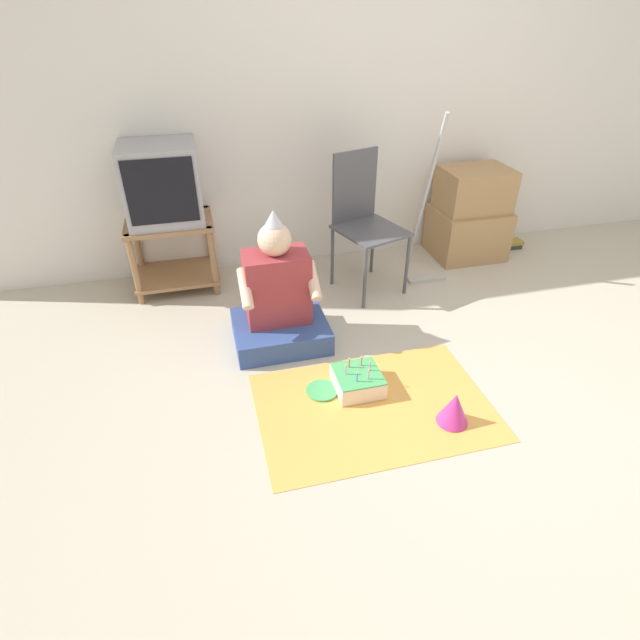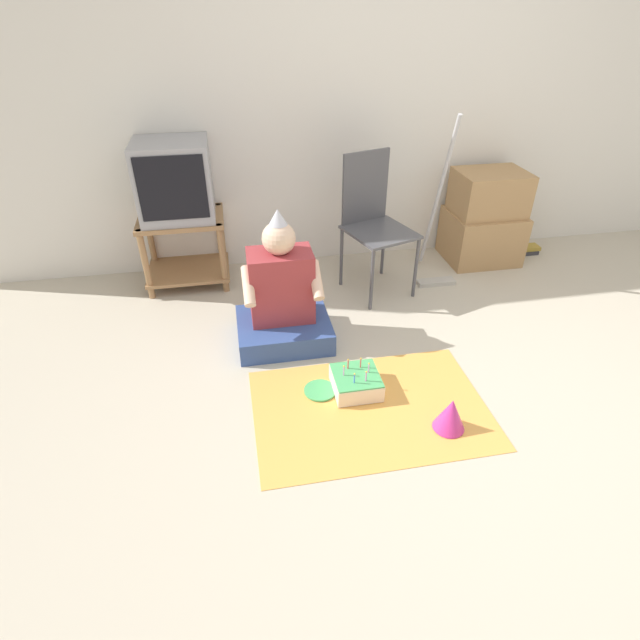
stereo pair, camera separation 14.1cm
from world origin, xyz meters
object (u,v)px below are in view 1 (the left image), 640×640
(tv, at_px, (162,183))
(birthday_cake, at_px, (358,381))
(book_pile, at_px, (511,244))
(paper_plate, at_px, (322,390))
(dust_mop, at_px, (426,233))
(party_hat_blue, at_px, (454,408))
(folding_chair, at_px, (363,215))
(person_seated, at_px, (278,302))
(cardboard_box_stack, at_px, (470,216))

(tv, xyz_separation_m, birthday_cake, (0.91, -1.42, -0.70))
(book_pile, distance_m, paper_plate, 2.43)
(tv, bearing_deg, birthday_cake, -57.20)
(tv, height_order, dust_mop, dust_mop)
(book_pile, relative_size, party_hat_blue, 1.01)
(folding_chair, xyz_separation_m, dust_mop, (0.49, 0.01, -0.19))
(dust_mop, bearing_deg, book_pile, 16.18)
(book_pile, xyz_separation_m, birthday_cake, (-1.81, -1.40, 0.03))
(tv, distance_m, folding_chair, 1.35)
(tv, height_order, birthday_cake, tv)
(folding_chair, bearing_deg, tv, 167.06)
(dust_mop, xyz_separation_m, birthday_cake, (-0.87, -1.13, -0.28))
(dust_mop, relative_size, person_seated, 1.43)
(birthday_cake, bearing_deg, book_pile, 37.80)
(birthday_cake, bearing_deg, cardboard_box_stack, 45.47)
(book_pile, relative_size, paper_plate, 1.02)
(folding_chair, distance_m, cardboard_box_stack, 1.03)
(book_pile, height_order, paper_plate, book_pile)
(dust_mop, height_order, party_hat_blue, dust_mop)
(book_pile, height_order, birthday_cake, birthday_cake)
(cardboard_box_stack, bearing_deg, folding_chair, -165.02)
(dust_mop, distance_m, person_seated, 1.32)
(dust_mop, bearing_deg, birthday_cake, -127.56)
(cardboard_box_stack, distance_m, birthday_cake, 1.96)
(folding_chair, bearing_deg, dust_mop, 1.17)
(cardboard_box_stack, height_order, dust_mop, dust_mop)
(folding_chair, height_order, party_hat_blue, folding_chair)
(cardboard_box_stack, xyz_separation_m, birthday_cake, (-1.36, -1.38, -0.27))
(book_pile, xyz_separation_m, party_hat_blue, (-1.43, -1.76, 0.06))
(folding_chair, bearing_deg, book_pile, 11.19)
(party_hat_blue, relative_size, paper_plate, 1.01)
(folding_chair, relative_size, paper_plate, 5.42)
(book_pile, bearing_deg, folding_chair, -168.81)
(folding_chair, distance_m, person_seated, 0.93)
(dust_mop, bearing_deg, folding_chair, -178.83)
(dust_mop, relative_size, birthday_cake, 4.80)
(cardboard_box_stack, distance_m, dust_mop, 0.55)
(cardboard_box_stack, relative_size, paper_plate, 4.04)
(tv, height_order, paper_plate, tv)
(person_seated, height_order, paper_plate, person_seated)
(party_hat_blue, bearing_deg, cardboard_box_stack, 60.63)
(folding_chair, xyz_separation_m, person_seated, (-0.70, -0.55, -0.27))
(paper_plate, bearing_deg, folding_chair, 62.47)
(dust_mop, relative_size, party_hat_blue, 6.76)
(tv, xyz_separation_m, paper_plate, (0.72, -1.39, -0.75))
(folding_chair, relative_size, dust_mop, 0.79)
(party_hat_blue, bearing_deg, person_seated, 127.29)
(cardboard_box_stack, bearing_deg, dust_mop, -152.81)
(dust_mop, relative_size, paper_plate, 6.83)
(book_pile, xyz_separation_m, paper_plate, (-2.00, -1.38, -0.02))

